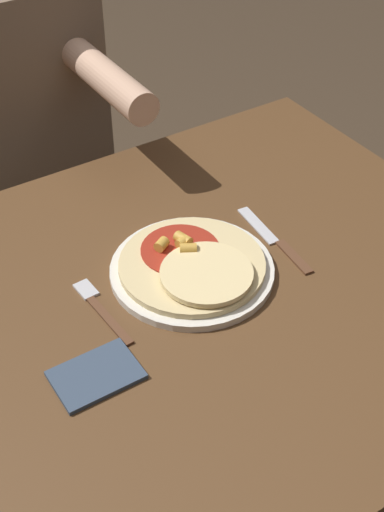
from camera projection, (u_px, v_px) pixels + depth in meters
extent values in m
plane|color=#423323|center=(207.00, 508.00, 1.72)|extent=(8.00, 8.00, 0.00)
cube|color=brown|center=(212.00, 292.00, 1.25)|extent=(1.07, 0.94, 0.03)
cylinder|color=brown|center=(271.00, 238.00, 1.95)|extent=(0.06, 0.06, 0.70)
cylinder|color=silver|center=(192.00, 270.00, 1.26)|extent=(0.29, 0.29, 0.01)
cylinder|color=#E0C689|center=(192.00, 265.00, 1.25)|extent=(0.26, 0.26, 0.01)
cylinder|color=#9E2819|center=(180.00, 249.00, 1.27)|extent=(0.14, 0.14, 0.00)
cylinder|color=beige|center=(205.00, 272.00, 1.22)|extent=(0.16, 0.16, 0.01)
cylinder|color=gold|center=(162.00, 244.00, 1.26)|extent=(0.03, 0.03, 0.02)
cylinder|color=gold|center=(188.00, 249.00, 1.26)|extent=(0.04, 0.03, 0.02)
cylinder|color=gold|center=(184.00, 239.00, 1.28)|extent=(0.03, 0.04, 0.02)
cylinder|color=gold|center=(183.00, 242.00, 1.27)|extent=(0.03, 0.02, 0.02)
cube|color=brown|center=(109.00, 320.00, 1.17)|extent=(0.02, 0.13, 0.00)
cube|color=silver|center=(86.00, 290.00, 1.23)|extent=(0.03, 0.05, 0.00)
cube|color=brown|center=(294.00, 257.00, 1.29)|extent=(0.03, 0.10, 0.00)
cube|color=silver|center=(258.00, 225.00, 1.36)|extent=(0.03, 0.12, 0.00)
cube|color=#38475B|center=(96.00, 375.00, 1.08)|extent=(0.13, 0.09, 0.01)
cylinder|color=#2D2D38|center=(23.00, 277.00, 1.98)|extent=(0.11, 0.11, 0.50)
cylinder|color=#2D2D38|center=(76.00, 257.00, 2.04)|extent=(0.11, 0.11, 0.50)
cube|color=#75604C|center=(21.00, 100.00, 1.67)|extent=(0.36, 0.22, 0.55)
cylinder|color=tan|center=(108.00, 80.00, 1.46)|extent=(0.07, 0.30, 0.07)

